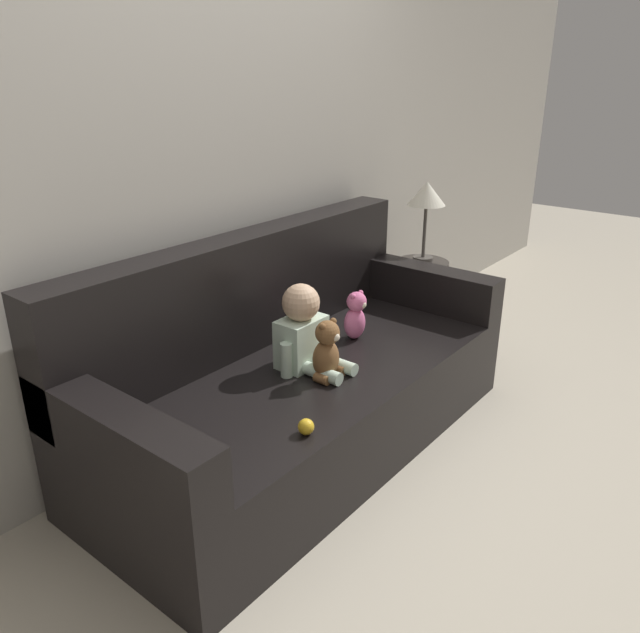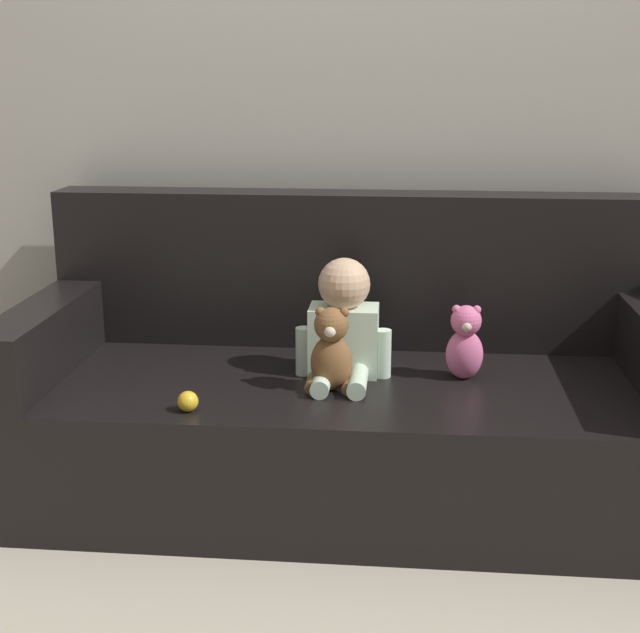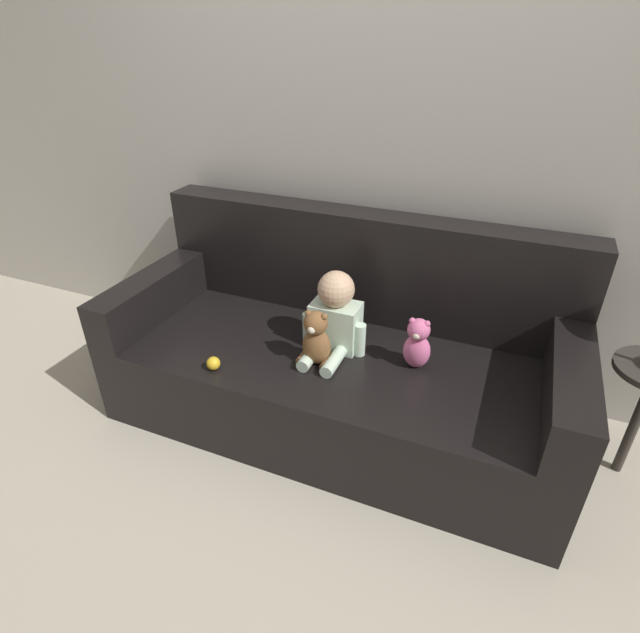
# 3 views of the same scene
# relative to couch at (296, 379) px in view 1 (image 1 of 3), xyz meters

# --- Properties ---
(ground_plane) EXTENTS (12.00, 12.00, 0.00)m
(ground_plane) POSITION_rel_couch_xyz_m (0.00, -0.07, -0.32)
(ground_plane) COLOR #B7AD99
(wall_back) EXTENTS (8.00, 0.05, 2.60)m
(wall_back) POSITION_rel_couch_xyz_m (0.00, 0.47, 0.98)
(wall_back) COLOR #ADA89E
(wall_back) RESTS_ON ground_plane
(couch) EXTENTS (2.10, 0.91, 0.95)m
(couch) POSITION_rel_couch_xyz_m (0.00, 0.00, 0.00)
(couch) COLOR black
(couch) RESTS_ON ground_plane
(person_baby) EXTENTS (0.31, 0.34, 0.38)m
(person_baby) POSITION_rel_couch_xyz_m (-0.01, -0.06, 0.26)
(person_baby) COLOR silver
(person_baby) RESTS_ON couch
(teddy_bear_brown) EXTENTS (0.15, 0.12, 0.26)m
(teddy_bear_brown) POSITION_rel_couch_xyz_m (-0.04, -0.21, 0.22)
(teddy_bear_brown) COLOR brown
(teddy_bear_brown) RESTS_ON couch
(plush_toy_side) EXTENTS (0.12, 0.11, 0.24)m
(plush_toy_side) POSITION_rel_couch_xyz_m (0.37, -0.06, 0.21)
(plush_toy_side) COLOR #DB6699
(plush_toy_side) RESTS_ON couch
(toy_ball) EXTENTS (0.06, 0.06, 0.06)m
(toy_ball) POSITION_rel_couch_xyz_m (-0.43, -0.42, 0.12)
(toy_ball) COLOR gold
(toy_ball) RESTS_ON couch
(side_table) EXTENTS (0.32, 0.32, 1.03)m
(side_table) POSITION_rel_couch_xyz_m (1.29, 0.09, 0.47)
(side_table) COLOR #332D28
(side_table) RESTS_ON ground_plane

